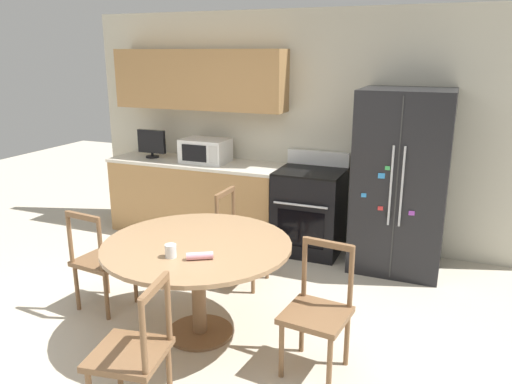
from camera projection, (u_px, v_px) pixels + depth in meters
ground_plane at (186, 353)px, 3.69m from camera, size 14.00×14.00×0.00m
back_wall at (272, 116)px, 5.72m from camera, size 5.20×0.44×2.60m
kitchen_counter at (197, 197)px, 6.03m from camera, size 2.12×0.64×0.90m
refrigerator at (401, 181)px, 4.96m from camera, size 0.88×0.78×1.81m
oven_range at (310, 210)px, 5.48m from camera, size 0.71×0.68×1.08m
microwave at (205, 151)px, 5.82m from camera, size 0.54×0.38×0.27m
countertop_tv at (152, 143)px, 6.06m from camera, size 0.37×0.16×0.34m
dining_table at (198, 258)px, 3.77m from camera, size 1.43×1.43×0.77m
dining_chair_far at (241, 240)px, 4.72m from camera, size 0.43×0.43×0.90m
dining_chair_near at (133, 354)px, 2.94m from camera, size 0.48×0.48×0.90m
dining_chair_left at (102, 261)px, 4.24m from camera, size 0.46×0.46×0.90m
dining_chair_right at (317, 313)px, 3.40m from camera, size 0.46×0.46×0.90m
candle_glass at (171, 252)px, 3.47m from camera, size 0.08×0.08×0.09m
folded_napkin at (200, 256)px, 3.44m from camera, size 0.19×0.14×0.05m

